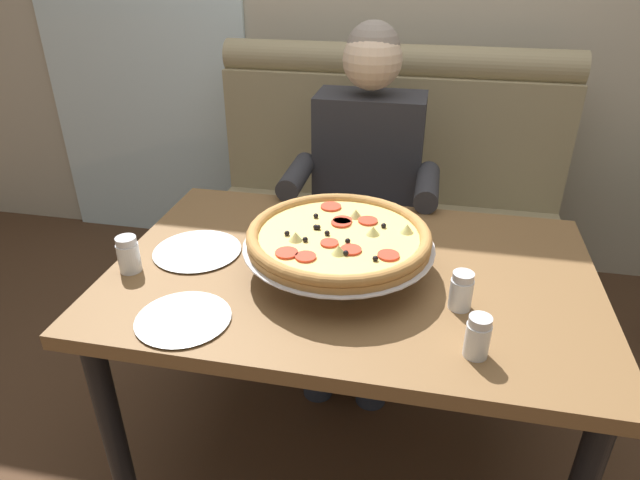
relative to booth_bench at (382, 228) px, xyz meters
The scene contains 11 objects.
ground_plane 0.98m from the booth_bench, 90.00° to the right, with size 16.00×16.00×0.00m, color #4C3321.
booth_bench is the anchor object (origin of this frame).
dining_table 0.93m from the booth_bench, 90.00° to the right, with size 1.29×0.86×0.73m.
diner_main 0.41m from the booth_bench, 101.17° to the right, with size 0.54×0.64×1.27m.
pizza 1.01m from the booth_bench, 92.19° to the right, with size 0.50×0.50×0.13m.
shaker_pepper_flakes 1.24m from the booth_bench, 119.48° to the right, with size 0.06×0.06×0.10m.
shaker_oregano 1.29m from the booth_bench, 75.34° to the right, with size 0.05×0.05×0.10m.
shaker_parmesan 1.12m from the booth_bench, 74.63° to the right, with size 0.06×0.06×0.10m.
plate_near_left 1.30m from the booth_bench, 106.24° to the right, with size 0.22×0.22×0.02m.
plate_near_right 1.05m from the booth_bench, 116.50° to the right, with size 0.25×0.25×0.02m.
patio_chair 1.75m from the booth_bench, 132.90° to the left, with size 0.40×0.40×0.86m.
Camera 1 is at (0.18, -1.27, 1.52)m, focal length 31.14 mm.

